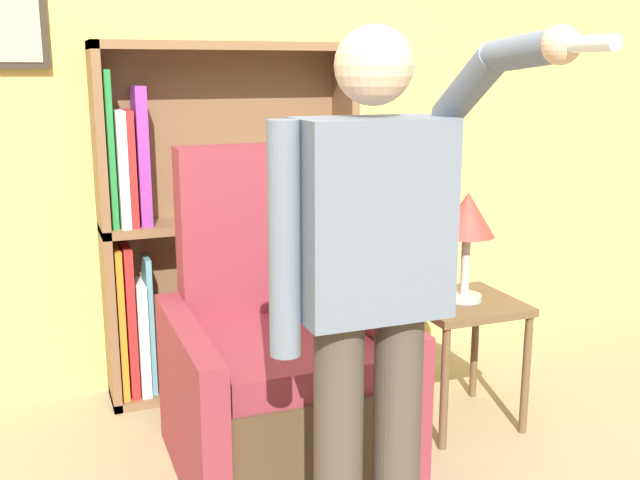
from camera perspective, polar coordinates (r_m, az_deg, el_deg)
wall_back at (r=3.84m, az=-6.37°, el=9.99°), size 8.00×0.11×2.80m
bookcase at (r=3.71m, az=-8.83°, el=0.96°), size 1.25×0.28×1.72m
armchair at (r=3.11m, az=-3.25°, el=-9.96°), size 0.85×0.90×1.29m
person_standing at (r=2.17m, az=3.92°, el=-3.37°), size 0.58×0.78×1.72m
side_table at (r=3.45m, az=10.83°, el=-6.02°), size 0.47×0.47×0.58m
table_lamp at (r=3.33m, az=11.16°, el=1.48°), size 0.24×0.24×0.49m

